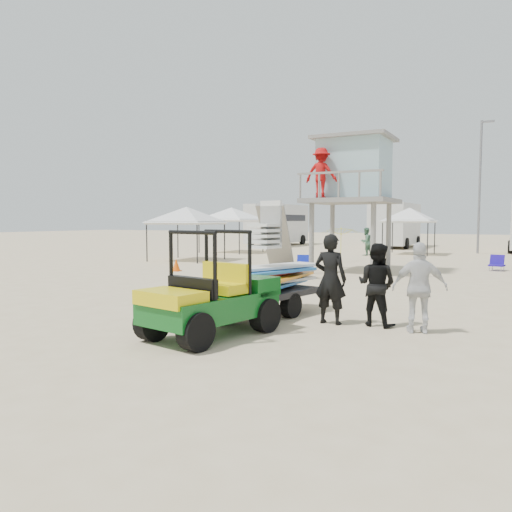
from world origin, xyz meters
The scene contains 20 objects.
ground centered at (0.00, 0.00, 0.00)m, with size 140.00×140.00×0.00m, color beige.
utility_cart centered at (0.57, 1.11, 0.86)m, with size 1.65×2.61×1.84m.
surf_trailer centered at (0.57, 3.44, 0.88)m, with size 1.73×2.65×2.16m.
man_left centered at (2.09, 3.14, 0.89)m, with size 0.65×0.43×1.78m, color black.
man_mid centered at (2.94, 3.39, 0.80)m, with size 0.78×0.61×1.61m, color black.
man_right centered at (3.79, 3.14, 0.83)m, with size 0.97×0.40×1.65m, color silver.
lifeguard_tower centered at (-0.63, 12.94, 3.85)m, with size 3.25×3.25×5.17m.
canopy_white_a centered at (-9.58, 14.39, 2.56)m, with size 3.25×3.25×3.11m.
canopy_white_b centered at (-10.85, 20.90, 2.68)m, with size 3.16×3.16×3.23m.
canopy_white_c centered at (-0.56, 24.24, 2.62)m, with size 2.69×2.69×3.17m.
umbrella_a centered at (-8.01, 20.87, 0.90)m, with size 1.95×1.99×1.79m, color red.
umbrella_b centered at (-2.40, 17.23, 0.87)m, with size 1.89×1.93×1.73m, color yellow.
cone_near centered at (-6.80, 9.86, 0.25)m, with size 0.34×0.34×0.50m, color #FF5B08.
cone_far centered at (-2.43, 12.49, 0.25)m, with size 0.34×0.34×0.50m, color #FF3208.
beach_chair_a centered at (-2.39, 12.37, 0.31)m, with size 0.63×0.68×0.64m.
beach_chair_c centered at (4.51, 16.18, 0.31)m, with size 0.64×0.69×0.64m.
rv_far_left centered at (-12.00, 29.99, 1.80)m, with size 2.64×6.80×3.25m.
rv_mid_left centered at (-3.00, 31.49, 1.80)m, with size 2.65×6.50×3.25m.
light_pole_left centered at (3.00, 27.00, 4.00)m, with size 0.14×0.14×8.00m, color slate.
distant_beachgoers centered at (3.03, 17.39, 0.82)m, with size 12.37×10.44×1.66m.
Camera 1 is at (5.40, -6.15, 2.06)m, focal length 35.00 mm.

